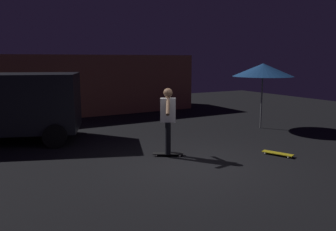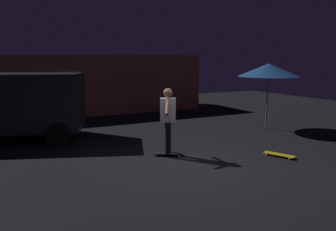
{
  "view_description": "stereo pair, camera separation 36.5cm",
  "coord_description": "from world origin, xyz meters",
  "px_view_note": "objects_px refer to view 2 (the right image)",
  "views": [
    {
      "loc": [
        -4.21,
        -6.29,
        2.46
      ],
      "look_at": [
        -0.08,
        0.99,
        1.05
      ],
      "focal_mm": 36.13,
      "sensor_mm": 36.0,
      "label": 1
    },
    {
      "loc": [
        -3.89,
        -6.47,
        2.46
      ],
      "look_at": [
        -0.08,
        0.99,
        1.05
      ],
      "focal_mm": 36.13,
      "sensor_mm": 36.0,
      "label": 2
    }
  ],
  "objects_px": {
    "patio_umbrella": "(269,70)",
    "skater": "(168,116)",
    "parked_van": "(3,102)",
    "skateboard_spare": "(279,155)",
    "skateboard_ridden": "(168,154)"
  },
  "relations": [
    {
      "from": "parked_van",
      "to": "skater",
      "type": "distance_m",
      "value": 5.26
    },
    {
      "from": "patio_umbrella",
      "to": "parked_van",
      "type": "bearing_deg",
      "value": 164.07
    },
    {
      "from": "parked_van",
      "to": "skater",
      "type": "height_order",
      "value": "parked_van"
    },
    {
      "from": "skateboard_ridden",
      "to": "skater",
      "type": "distance_m",
      "value": 0.98
    },
    {
      "from": "parked_van",
      "to": "skateboard_ridden",
      "type": "bearing_deg",
      "value": -46.14
    },
    {
      "from": "skateboard_ridden",
      "to": "parked_van",
      "type": "bearing_deg",
      "value": 133.86
    },
    {
      "from": "parked_van",
      "to": "skateboard_spare",
      "type": "relative_size",
      "value": 6.25
    },
    {
      "from": "parked_van",
      "to": "skateboard_spare",
      "type": "distance_m",
      "value": 8.08
    },
    {
      "from": "skateboard_spare",
      "to": "skater",
      "type": "distance_m",
      "value": 2.99
    },
    {
      "from": "skateboard_spare",
      "to": "skater",
      "type": "bearing_deg",
      "value": 150.92
    },
    {
      "from": "patio_umbrella",
      "to": "skater",
      "type": "distance_m",
      "value": 4.96
    },
    {
      "from": "skateboard_ridden",
      "to": "skater",
      "type": "bearing_deg",
      "value": -90.0
    },
    {
      "from": "skater",
      "to": "parked_van",
      "type": "bearing_deg",
      "value": 133.86
    },
    {
      "from": "parked_van",
      "to": "patio_umbrella",
      "type": "distance_m",
      "value": 8.66
    },
    {
      "from": "skateboard_spare",
      "to": "patio_umbrella",
      "type": "bearing_deg",
      "value": 52.31
    }
  ]
}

